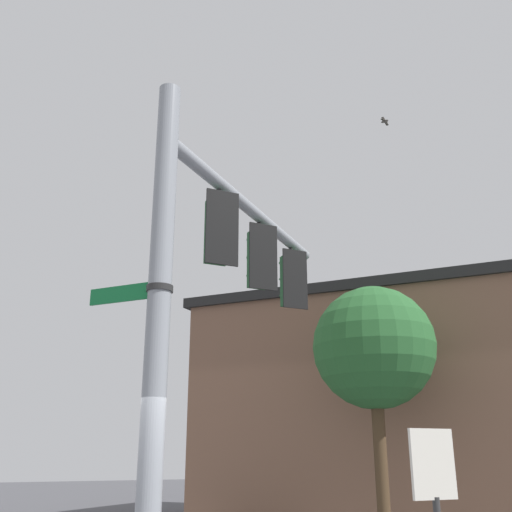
{
  "coord_description": "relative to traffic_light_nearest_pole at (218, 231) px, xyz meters",
  "views": [
    {
      "loc": [
        -1.97,
        -7.27,
        1.85
      ],
      "look_at": [
        2.26,
        1.96,
        5.21
      ],
      "focal_mm": 42.13,
      "sensor_mm": 36.0,
      "label": 1
    }
  ],
  "objects": [
    {
      "name": "signal_pole",
      "position": [
        -1.17,
        -1.03,
        -1.78
      ],
      "size": [
        0.3,
        0.3,
        6.84
      ],
      "primitive_type": "cylinder",
      "color": "gray",
      "rests_on": "ground"
    },
    {
      "name": "mast_arm",
      "position": [
        0.95,
        0.8,
        0.81
      ],
      "size": [
        4.37,
        3.83,
        0.21
      ],
      "primitive_type": "cylinder",
      "rotation": [
        0.0,
        1.57,
        0.71
      ],
      "color": "gray"
    },
    {
      "name": "traffic_light_nearest_pole",
      "position": [
        0.0,
        0.0,
        0.0
      ],
      "size": [
        0.54,
        0.49,
        1.31
      ],
      "color": "black"
    },
    {
      "name": "traffic_light_mid_inner",
      "position": [
        1.2,
        1.04,
        0.0
      ],
      "size": [
        0.54,
        0.49,
        1.31
      ],
      "color": "black"
    },
    {
      "name": "traffic_light_mid_outer",
      "position": [
        2.39,
        2.08,
        0.0
      ],
      "size": [
        0.54,
        0.49,
        1.31
      ],
      "color": "black"
    },
    {
      "name": "street_name_sign",
      "position": [
        -1.34,
        -0.84,
        -1.34
      ],
      "size": [
        0.91,
        1.01,
        0.22
      ],
      "color": "#147238"
    },
    {
      "name": "bird_flying",
      "position": [
        4.87,
        1.83,
        4.18
      ],
      "size": [
        0.32,
        0.21,
        0.1
      ],
      "color": "#4C4742"
    },
    {
      "name": "storefront_building",
      "position": [
        8.4,
        7.2,
        -1.94
      ],
      "size": [
        11.98,
        12.44,
        6.5
      ],
      "color": "brown",
      "rests_on": "ground"
    },
    {
      "name": "tree_by_storefront",
      "position": [
        5.29,
        3.39,
        -0.97
      ],
      "size": [
        2.89,
        2.89,
        5.7
      ],
      "color": "#4C3823",
      "rests_on": "ground"
    },
    {
      "name": "historical_marker",
      "position": [
        1.64,
        -2.65,
        -3.8
      ],
      "size": [
        0.6,
        0.08,
        2.13
      ],
      "color": "#333333",
      "rests_on": "ground"
    }
  ]
}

